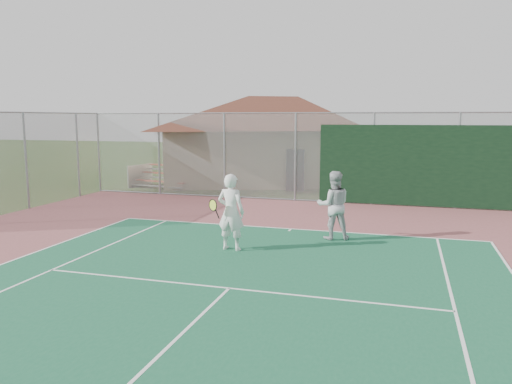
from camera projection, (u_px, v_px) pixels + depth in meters
back_fence at (375, 161)px, 18.89m from camera, size 20.08×0.11×3.53m
side_fence_left at (26, 161)px, 18.07m from camera, size 0.08×9.00×3.50m
clubhouse at (276, 131)px, 26.29m from camera, size 13.98×11.50×5.19m
bleachers at (165, 176)px, 23.90m from camera, size 3.09×2.13×1.05m
player_white_front at (231, 213)px, 12.42m from camera, size 0.88×0.66×1.92m
player_grey_back at (334, 206)px, 13.55m from camera, size 1.07×0.94×1.87m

